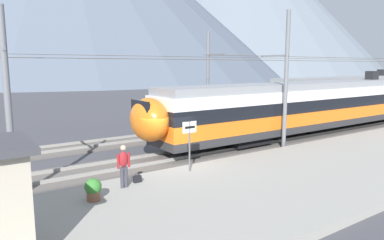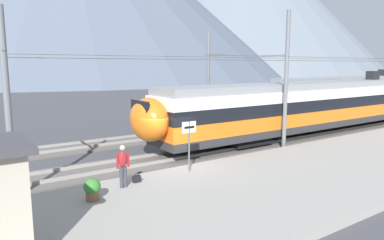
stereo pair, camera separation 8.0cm
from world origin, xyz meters
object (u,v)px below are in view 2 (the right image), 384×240
at_px(catenary_mast_far_side, 209,77).
at_px(handbag_beside_passenger, 137,179).
at_px(train_near_platform, 333,103).
at_px(passenger_walking, 123,164).
at_px(potted_plant_platform_edge, 92,188).
at_px(train_far_track, 359,91).
at_px(catenary_mast_mid, 284,79).
at_px(catenary_mast_west, 7,101).
at_px(platform_sign, 189,135).

height_order(catenary_mast_far_side, handbag_beside_passenger, catenary_mast_far_side).
xyz_separation_m(train_near_platform, handbag_beside_passenger, (-17.80, -3.29, -1.77)).
xyz_separation_m(passenger_walking, handbag_beside_passenger, (0.69, 0.27, -0.80)).
height_order(handbag_beside_passenger, potted_plant_platform_edge, potted_plant_platform_edge).
xyz_separation_m(train_far_track, catenary_mast_mid, (-20.06, -7.14, 1.98)).
xyz_separation_m(train_near_platform, train_far_track, (12.60, 5.39, -0.01)).
bearing_deg(catenary_mast_west, train_near_platform, 4.51).
height_order(train_far_track, catenary_mast_west, catenary_mast_west).
height_order(catenary_mast_west, handbag_beside_passenger, catenary_mast_west).
distance_m(catenary_mast_west, handbag_beside_passenger, 5.64).
distance_m(passenger_walking, handbag_beside_passenger, 1.09).
height_order(catenary_mast_west, passenger_walking, catenary_mast_west).
bearing_deg(handbag_beside_passenger, potted_plant_platform_edge, -156.83).
relative_size(train_near_platform, train_far_track, 1.19).
height_order(catenary_mast_mid, platform_sign, catenary_mast_mid).
bearing_deg(potted_plant_platform_edge, train_far_track, 16.43).
height_order(train_far_track, passenger_walking, train_far_track).
xyz_separation_m(platform_sign, handbag_beside_passenger, (-2.61, -0.08, -1.51)).
bearing_deg(train_near_platform, catenary_mast_west, -175.49).
height_order(passenger_walking, potted_plant_platform_edge, passenger_walking).
relative_size(catenary_mast_west, passenger_walking, 25.81).
xyz_separation_m(handbag_beside_passenger, potted_plant_platform_edge, (-2.13, -0.91, 0.30)).
bearing_deg(catenary_mast_far_side, handbag_beside_passenger, -137.67).
xyz_separation_m(catenary_mast_far_side, potted_plant_platform_edge, (-13.74, -11.49, -3.28)).
xyz_separation_m(catenary_mast_mid, handbag_beside_passenger, (-10.34, -1.53, -3.74)).
relative_size(train_near_platform, passenger_walking, 19.24).
bearing_deg(catenary_mast_far_side, potted_plant_platform_edge, -140.11).
bearing_deg(catenary_mast_far_side, train_far_track, -5.77).
relative_size(catenary_mast_mid, handbag_beside_passenger, 108.32).
xyz_separation_m(catenary_mast_west, passenger_walking, (3.62, -1.82, -2.49)).
height_order(catenary_mast_mid, handbag_beside_passenger, catenary_mast_mid).
relative_size(passenger_walking, potted_plant_platform_edge, 2.10).
xyz_separation_m(train_near_platform, potted_plant_platform_edge, (-19.92, -4.20, -1.47)).
relative_size(platform_sign, handbag_beside_passenger, 5.61).
height_order(train_near_platform, handbag_beside_passenger, train_near_platform).
distance_m(catenary_mast_west, potted_plant_platform_edge, 4.44).
bearing_deg(catenary_mast_mid, catenary_mast_far_side, 81.96).
xyz_separation_m(train_far_track, catenary_mast_west, (-34.70, -7.13, 1.52)).
xyz_separation_m(catenary_mast_far_side, handbag_beside_passenger, (-11.61, -10.58, -3.58)).
distance_m(catenary_mast_mid, potted_plant_platform_edge, 13.16).
distance_m(catenary_mast_far_side, passenger_walking, 16.63).
bearing_deg(catenary_mast_far_side, passenger_walking, -138.59).
distance_m(catenary_mast_west, platform_sign, 7.30).
distance_m(train_near_platform, handbag_beside_passenger, 18.18).
bearing_deg(train_far_track, platform_sign, -162.79).
bearing_deg(train_far_track, passenger_walking, -163.94).
relative_size(catenary_mast_far_side, passenger_walking, 25.81).
distance_m(train_near_platform, potted_plant_platform_edge, 20.42).
distance_m(train_far_track, catenary_mast_west, 35.46).
bearing_deg(platform_sign, catenary_mast_west, 167.97).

